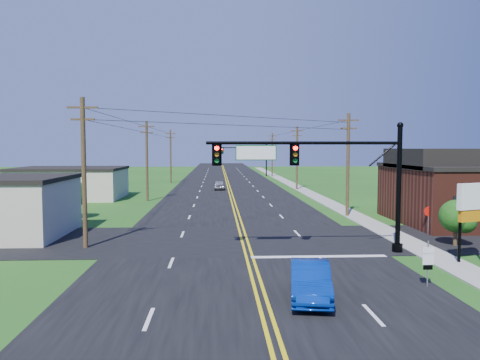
{
  "coord_description": "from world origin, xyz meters",
  "views": [
    {
      "loc": [
        -1.59,
        -18.16,
        6.05
      ],
      "look_at": [
        -0.2,
        10.0,
        4.08
      ],
      "focal_mm": 35.0,
      "sensor_mm": 36.0,
      "label": 1
    }
  ],
  "objects": [
    {
      "name": "tree_right_back",
      "position": [
        16.0,
        26.0,
        2.6
      ],
      "size": [
        3.0,
        3.0,
        4.1
      ],
      "color": "#382B19",
      "rests_on": "ground"
    },
    {
      "name": "utility_pole_right_b",
      "position": [
        9.8,
        48.0,
        4.72
      ],
      "size": [
        1.8,
        0.28,
        9.0
      ],
      "color": "#382B19",
      "rests_on": "ground"
    },
    {
      "name": "blue_car",
      "position": [
        2.11,
        -0.03,
        0.72
      ],
      "size": [
        2.17,
        4.56,
        1.44
      ],
      "primitive_type": "imported",
      "rotation": [
        0.0,
        0.0,
        -0.15
      ],
      "color": "#072D98",
      "rests_on": "ground"
    },
    {
      "name": "utility_pole_right_a",
      "position": [
        9.8,
        22.0,
        4.72
      ],
      "size": [
        1.8,
        0.28,
        9.0
      ],
      "color": "#382B19",
      "rests_on": "ground"
    },
    {
      "name": "ground",
      "position": [
        0.0,
        0.0,
        0.0
      ],
      "size": [
        260.0,
        260.0,
        0.0
      ],
      "primitive_type": "plane",
      "color": "#1A4A15",
      "rests_on": "ground"
    },
    {
      "name": "road_main",
      "position": [
        0.0,
        50.0,
        0.02
      ],
      "size": [
        16.0,
        220.0,
        0.04
      ],
      "primitive_type": "cube",
      "color": "black",
      "rests_on": "ground"
    },
    {
      "name": "utility_pole_left_c",
      "position": [
        -9.5,
        62.0,
        4.72
      ],
      "size": [
        1.8,
        0.28,
        9.0
      ],
      "color": "#382B19",
      "rests_on": "ground"
    },
    {
      "name": "signal_mast_main",
      "position": [
        4.34,
        8.0,
        4.75
      ],
      "size": [
        11.3,
        0.6,
        7.48
      ],
      "color": "black",
      "rests_on": "ground"
    },
    {
      "name": "shrub_corner",
      "position": [
        13.0,
        9.5,
        1.85
      ],
      "size": [
        2.0,
        2.0,
        2.86
      ],
      "color": "#382B19",
      "rests_on": "ground"
    },
    {
      "name": "sidewalk",
      "position": [
        10.5,
        40.0,
        0.04
      ],
      "size": [
        2.0,
        160.0,
        0.08
      ],
      "primitive_type": "cube",
      "color": "gray",
      "rests_on": "ground"
    },
    {
      "name": "cream_bldg_far",
      "position": [
        -19.0,
        38.0,
        1.86
      ],
      "size": [
        12.2,
        9.2,
        3.7
      ],
      "color": "beige",
      "rests_on": "ground"
    },
    {
      "name": "route_sign",
      "position": [
        7.5,
        1.29,
        1.19
      ],
      "size": [
        0.51,
        0.08,
        2.03
      ],
      "rotation": [
        0.0,
        0.0,
        0.03
      ],
      "color": "slate",
      "rests_on": "ground"
    },
    {
      "name": "distant_car",
      "position": [
        -1.29,
        48.36,
        0.66
      ],
      "size": [
        1.57,
        3.87,
        1.32
      ],
      "primitive_type": "imported",
      "rotation": [
        0.0,
        0.0,
        3.15
      ],
      "color": "#A5A5AA",
      "rests_on": "ground"
    },
    {
      "name": "utility_pole_left_b",
      "position": [
        -9.5,
        35.0,
        4.72
      ],
      "size": [
        1.8,
        0.28,
        9.0
      ],
      "color": "#382B19",
      "rests_on": "ground"
    },
    {
      "name": "road_cross",
      "position": [
        0.0,
        12.0,
        0.02
      ],
      "size": [
        70.0,
        10.0,
        0.04
      ],
      "primitive_type": "cube",
      "color": "black",
      "rests_on": "ground"
    },
    {
      "name": "tree_left",
      "position": [
        -14.0,
        22.0,
        2.16
      ],
      "size": [
        2.4,
        2.4,
        3.37
      ],
      "color": "#382B19",
      "rests_on": "ground"
    },
    {
      "name": "utility_pole_left_a",
      "position": [
        -9.5,
        10.0,
        4.72
      ],
      "size": [
        1.8,
        0.28,
        9.0
      ],
      "color": "#382B19",
      "rests_on": "ground"
    },
    {
      "name": "utility_pole_right_c",
      "position": [
        9.8,
        78.0,
        4.72
      ],
      "size": [
        1.8,
        0.28,
        9.0
      ],
      "color": "#382B19",
      "rests_on": "ground"
    },
    {
      "name": "stop_sign",
      "position": [
        13.0,
        13.15,
        1.44
      ],
      "size": [
        0.71,
        0.09,
        2.0
      ],
      "rotation": [
        0.0,
        0.0,
        -0.05
      ],
      "color": "slate",
      "rests_on": "ground"
    },
    {
      "name": "pylon_sign",
      "position": [
        11.7,
        5.3,
        3.07
      ],
      "size": [
        2.02,
        0.94,
        4.2
      ],
      "rotation": [
        0.0,
        0.0,
        0.34
      ],
      "color": "black",
      "rests_on": "ground"
    },
    {
      "name": "signal_mast_far",
      "position": [
        4.44,
        80.0,
        4.55
      ],
      "size": [
        10.98,
        0.6,
        7.48
      ],
      "color": "black",
      "rests_on": "ground"
    }
  ]
}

